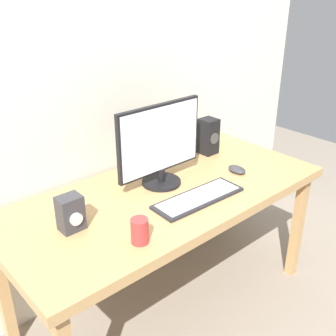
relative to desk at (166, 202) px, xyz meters
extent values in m
plane|color=gray|center=(0.00, 0.00, -0.65)|extent=(6.00, 6.00, 0.00)
cube|color=silver|center=(0.00, 0.41, 0.85)|extent=(2.96, 0.04, 3.00)
cube|color=tan|center=(0.00, 0.00, 0.04)|extent=(1.63, 0.74, 0.05)
cube|color=tan|center=(0.75, -0.31, -0.32)|extent=(0.05, 0.05, 0.67)
cube|color=tan|center=(-0.75, 0.31, -0.32)|extent=(0.05, 0.05, 0.67)
cube|color=tan|center=(0.75, 0.31, -0.32)|extent=(0.05, 0.05, 0.67)
cylinder|color=black|center=(0.03, 0.08, 0.07)|extent=(0.20, 0.20, 0.02)
cylinder|color=black|center=(0.03, 0.08, 0.11)|extent=(0.04, 0.04, 0.06)
cube|color=black|center=(0.03, 0.09, 0.30)|extent=(0.49, 0.02, 0.34)
cube|color=white|center=(0.03, 0.07, 0.30)|extent=(0.47, 0.01, 0.32)
cube|color=#232328|center=(0.06, -0.16, 0.07)|extent=(0.47, 0.17, 0.01)
cube|color=silver|center=(0.06, -0.16, 0.08)|extent=(0.43, 0.14, 0.00)
ellipsoid|color=#333338|center=(0.42, -0.09, 0.08)|extent=(0.08, 0.11, 0.03)
cube|color=black|center=(0.49, 0.19, 0.17)|extent=(0.09, 0.10, 0.21)
cylinder|color=#3F3F44|center=(0.49, 0.14, 0.17)|extent=(0.07, 0.00, 0.07)
cube|color=#333338|center=(-0.51, 0.01, 0.14)|extent=(0.10, 0.08, 0.15)
cylinder|color=silver|center=(-0.51, -0.03, 0.13)|extent=(0.05, 0.01, 0.05)
cylinder|color=red|center=(-0.36, -0.25, 0.12)|extent=(0.07, 0.07, 0.10)
camera|label=1|loc=(-1.15, -1.31, 1.01)|focal=43.49mm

